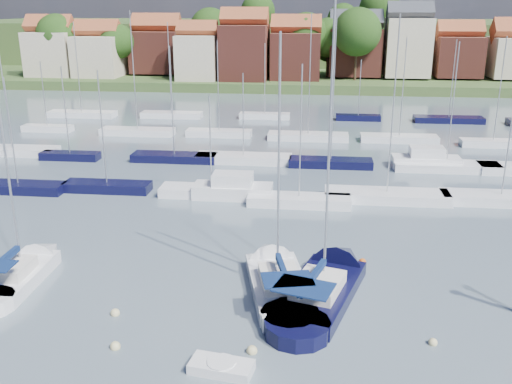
# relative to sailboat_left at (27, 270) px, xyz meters

# --- Properties ---
(ground) EXTENTS (260.00, 260.00, 0.00)m
(ground) POSITION_rel_sailboat_left_xyz_m (16.00, 36.71, -0.36)
(ground) COLOR #4C5C67
(ground) RESTS_ON ground
(sailboat_left) EXTENTS (2.89, 10.13, 13.77)m
(sailboat_left) POSITION_rel_sailboat_left_xyz_m (0.00, 0.00, 0.00)
(sailboat_left) COLOR white
(sailboat_left) RESTS_ON ground
(sailboat_centre) EXTENTS (5.83, 12.50, 16.40)m
(sailboat_centre) POSITION_rel_sailboat_left_xyz_m (15.70, 1.04, -0.01)
(sailboat_centre) COLOR white
(sailboat_centre) RESTS_ON ground
(sailboat_navy) EXTENTS (7.11, 13.71, 18.29)m
(sailboat_navy) POSITION_rel_sailboat_left_xyz_m (19.05, 0.74, -0.01)
(sailboat_navy) COLOR black
(sailboat_navy) RESTS_ON ground
(tender) EXTENTS (3.15, 1.84, 0.64)m
(tender) POSITION_rel_sailboat_left_xyz_m (13.95, -8.51, -0.11)
(tender) COLOR white
(tender) RESTS_ON ground
(buoy_b) EXTENTS (0.53, 0.53, 0.53)m
(buoy_b) POSITION_rel_sailboat_left_xyz_m (8.34, -7.21, -0.36)
(buoy_b) COLOR beige
(buoy_b) RESTS_ON ground
(buoy_c) EXTENTS (0.52, 0.52, 0.52)m
(buoy_c) POSITION_rel_sailboat_left_xyz_m (7.22, -4.07, -0.36)
(buoy_c) COLOR beige
(buoy_c) RESTS_ON ground
(buoy_d) EXTENTS (0.54, 0.54, 0.54)m
(buoy_d) POSITION_rel_sailboat_left_xyz_m (15.19, -6.82, -0.36)
(buoy_d) COLOR beige
(buoy_d) RESTS_ON ground
(buoy_e) EXTENTS (0.49, 0.49, 0.49)m
(buoy_e) POSITION_rel_sailboat_left_xyz_m (21.30, 4.18, -0.36)
(buoy_e) COLOR #D85914
(buoy_e) RESTS_ON ground
(buoy_f) EXTENTS (0.46, 0.46, 0.46)m
(buoy_f) POSITION_rel_sailboat_left_xyz_m (24.22, -5.09, -0.36)
(buoy_f) COLOR beige
(buoy_f) RESTS_ON ground
(buoy_g) EXTENTS (0.53, 0.53, 0.53)m
(buoy_g) POSITION_rel_sailboat_left_xyz_m (19.52, -1.69, -0.36)
(buoy_g) COLOR #D85914
(buoy_g) RESTS_ON ground
(marina_field) EXTENTS (79.62, 41.41, 15.93)m
(marina_field) POSITION_rel_sailboat_left_xyz_m (17.91, 31.85, 0.07)
(marina_field) COLOR white
(marina_field) RESTS_ON ground
(far_shore_town) EXTENTS (212.46, 90.00, 22.27)m
(far_shore_town) POSITION_rel_sailboat_left_xyz_m (18.23, 129.37, 4.24)
(far_shore_town) COLOR #46562B
(far_shore_town) RESTS_ON ground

